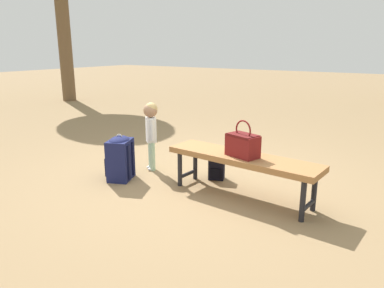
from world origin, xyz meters
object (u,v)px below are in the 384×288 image
at_px(child_standing, 151,126).
at_px(backpack_small, 217,167).
at_px(backpack_large, 120,157).
at_px(handbag, 243,144).
at_px(park_bench, 242,161).

distance_m(child_standing, backpack_small, 0.96).
bearing_deg(child_standing, backpack_large, 80.12).
xyz_separation_m(handbag, child_standing, (1.34, -0.21, -0.01)).
relative_size(park_bench, backpack_large, 2.99).
height_order(park_bench, backpack_large, backpack_large).
xyz_separation_m(handbag, backpack_small, (0.49, -0.36, -0.43)).
distance_m(park_bench, handbag, 0.19).
distance_m(park_bench, backpack_large, 1.44).
bearing_deg(child_standing, park_bench, 172.48).
bearing_deg(park_bench, child_standing, -7.52).
relative_size(handbag, backpack_small, 1.23).
xyz_separation_m(child_standing, backpack_small, (-0.85, -0.15, -0.42)).
height_order(park_bench, backpack_small, park_bench).
xyz_separation_m(handbag, backpack_large, (1.42, 0.26, -0.31)).
height_order(handbag, backpack_large, handbag).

